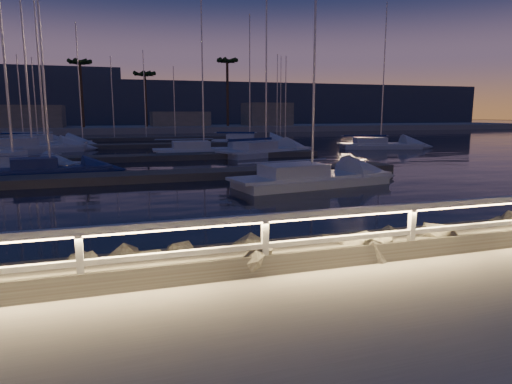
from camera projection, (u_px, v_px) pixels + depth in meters
ground at (365, 262)px, 8.59m from camera, size 400.00×400.00×0.00m
harbor_water at (165, 158)px, 38.00m from camera, size 400.00×440.00×0.60m
guard_rail at (363, 222)px, 8.44m from camera, size 44.11×0.12×1.06m
riprap at (304, 256)px, 9.33m from camera, size 36.96×2.88×1.37m
floating_docks at (163, 150)px, 39.10m from camera, size 22.00×36.00×0.40m
far_shore at (133, 127)px, 77.87m from camera, size 160.00×14.00×5.20m
palm_left at (80, 65)px, 71.85m from camera, size 3.00×3.00×11.20m
palm_center at (145, 76)px, 76.07m from camera, size 3.00×3.00×9.70m
palm_right at (227, 64)px, 79.01m from camera, size 3.00×3.00×12.20m
distant_hills at (38, 105)px, 126.26m from camera, size 230.00×37.50×18.00m
sailboat_a at (47, 170)px, 24.05m from camera, size 6.31×2.94×10.43m
sailboat_c at (264, 151)px, 35.54m from camera, size 8.46×5.30×13.97m
sailboat_d at (308, 177)px, 21.14m from camera, size 8.12×3.54×13.29m
sailboat_e at (10, 165)px, 25.62m from camera, size 7.49×4.68×12.49m
sailboat_g at (201, 150)px, 36.23m from camera, size 8.04×2.78×13.45m
sailboat_i at (31, 141)px, 47.73m from camera, size 6.73×4.18×11.22m
sailboat_j at (29, 147)px, 38.41m from camera, size 8.70×4.63×14.28m
sailboat_k at (248, 141)px, 47.75m from camera, size 8.01×4.93×13.21m
sailboat_l at (378, 144)px, 42.95m from camera, size 8.12×4.21×13.23m
sailboat_n at (43, 143)px, 44.43m from camera, size 8.67×4.62×14.25m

